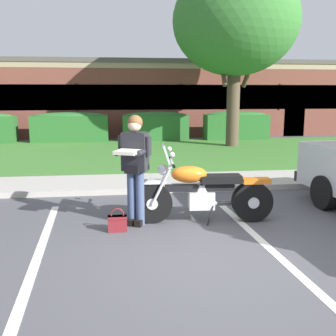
# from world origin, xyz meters

# --- Properties ---
(ground_plane) EXTENTS (140.00, 140.00, 0.00)m
(ground_plane) POSITION_xyz_m (0.00, 0.00, 0.00)
(ground_plane) COLOR #4C4C51
(curb_strip) EXTENTS (60.00, 0.20, 0.12)m
(curb_strip) POSITION_xyz_m (0.00, 3.20, 0.06)
(curb_strip) COLOR #ADA89E
(curb_strip) RESTS_ON ground
(concrete_walk) EXTENTS (60.00, 1.50, 0.08)m
(concrete_walk) POSITION_xyz_m (0.00, 4.05, 0.04)
(concrete_walk) COLOR #ADA89E
(concrete_walk) RESTS_ON ground
(grass_lawn) EXTENTS (60.00, 7.23, 0.06)m
(grass_lawn) POSITION_xyz_m (0.00, 8.41, 0.03)
(grass_lawn) COLOR #3D752D
(grass_lawn) RESTS_ON ground
(stall_stripe_0) EXTENTS (0.34, 4.40, 0.01)m
(stall_stripe_0) POSITION_xyz_m (-2.36, 0.20, 0.00)
(stall_stripe_0) COLOR silver
(stall_stripe_0) RESTS_ON ground
(stall_stripe_1) EXTENTS (0.34, 4.40, 0.01)m
(stall_stripe_1) POSITION_xyz_m (0.64, 0.20, 0.00)
(stall_stripe_1) COLOR silver
(stall_stripe_1) RESTS_ON ground
(motorcycle) EXTENTS (2.24, 0.82, 1.26)m
(motorcycle) POSITION_xyz_m (0.07, 1.23, 0.49)
(motorcycle) COLOR black
(motorcycle) RESTS_ON ground
(rider_person) EXTENTS (0.58, 0.66, 1.70)m
(rider_person) POSITION_xyz_m (-1.07, 1.22, 1.01)
(rider_person) COLOR black
(rider_person) RESTS_ON ground
(handbag) EXTENTS (0.28, 0.13, 0.36)m
(handbag) POSITION_xyz_m (-1.35, 0.95, 0.14)
(handbag) COLOR maroon
(handbag) RESTS_ON ground
(shade_tree) EXTENTS (4.49, 4.49, 6.43)m
(shade_tree) POSITION_xyz_m (2.92, 9.69, 4.49)
(shade_tree) COLOR #4C3D2D
(shade_tree) RESTS_ON ground
(hedge_center_left) EXTENTS (3.07, 0.90, 1.24)m
(hedge_center_left) POSITION_xyz_m (-3.25, 11.87, 0.65)
(hedge_center_left) COLOR #286028
(hedge_center_left) RESTS_ON ground
(hedge_center_right) EXTENTS (2.72, 0.90, 1.24)m
(hedge_center_right) POSITION_xyz_m (0.23, 11.87, 0.65)
(hedge_center_right) COLOR #286028
(hedge_center_right) RESTS_ON ground
(hedge_right) EXTENTS (2.70, 0.90, 1.24)m
(hedge_right) POSITION_xyz_m (3.72, 11.87, 0.65)
(hedge_right) COLOR #286028
(hedge_right) RESTS_ON ground
(brick_building) EXTENTS (27.10, 9.04, 3.50)m
(brick_building) POSITION_xyz_m (1.51, 17.52, 1.75)
(brick_building) COLOR brown
(brick_building) RESTS_ON ground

